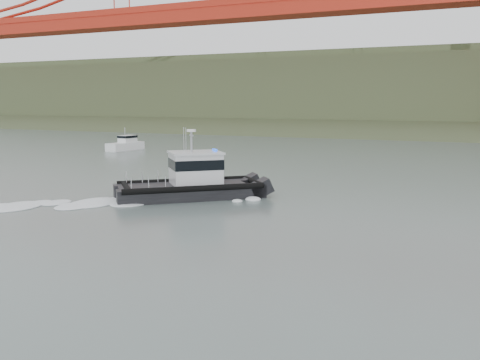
# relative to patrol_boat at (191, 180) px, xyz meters

# --- Properties ---
(ground) EXTENTS (400.00, 400.00, 0.00)m
(ground) POSITION_rel_patrol_boat_xyz_m (8.19, -13.01, -1.14)
(ground) COLOR #4A5854
(ground) RESTS_ON ground
(headlands) EXTENTS (500.00, 105.36, 27.12)m
(headlands) POSITION_rel_patrol_boat_xyz_m (8.19, 112.49, 5.90)
(headlands) COLOR #2D3E23
(headlands) RESTS_ON ground
(patrol_boat) EXTENTS (9.26, 8.85, 4.57)m
(patrol_boat) POSITION_rel_patrol_boat_xyz_m (0.00, 0.00, 0.00)
(patrol_boat) COLOR black
(patrol_boat) RESTS_ON ground
(motorboat) EXTENTS (2.32, 5.53, 2.96)m
(motorboat) POSITION_rel_patrol_boat_xyz_m (-24.81, 26.11, -0.41)
(motorboat) COLOR white
(motorboat) RESTS_ON ground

